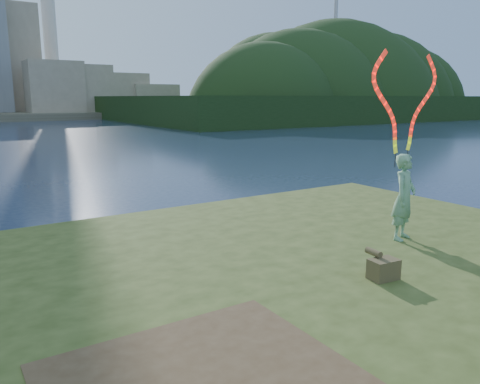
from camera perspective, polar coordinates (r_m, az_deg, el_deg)
ground at (r=9.10m, az=-1.37°, el=-13.14°), size 320.00×320.00×0.00m
grassy_knoll at (r=7.29m, az=8.50°, el=-16.89°), size 20.00×18.00×0.80m
wooded_hill at (r=92.66m, az=10.95°, el=9.00°), size 78.00×50.00×63.00m
woman_with_ribbons at (r=10.41m, az=19.41°, el=1.99°), size 2.02×0.80×4.19m
canvas_bag at (r=8.27m, az=17.01°, el=-8.85°), size 0.51×0.58×0.46m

